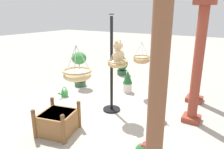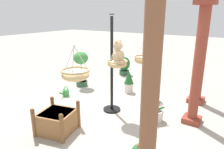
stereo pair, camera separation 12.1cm
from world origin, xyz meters
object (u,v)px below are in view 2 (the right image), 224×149
object	(u,v)px
potted_plant_conical_shrub	(124,65)
watering_can	(66,93)
potted_plant_flowering_red	(129,81)
potted_plant_trailing_ivy	(81,64)
greenhouse_pillar_right	(149,112)
greenhouse_pillar_far_back	(198,68)
hanging_basket_left_high	(143,60)
display_pole_central	(112,83)
hanging_basket_right_low	(76,74)
wooden_planter_box	(57,121)
greenhouse_pillar_left	(201,54)
potted_plant_bushy_green	(156,114)
hanging_basket_with_teddy	(117,63)
teddy_bear	(118,54)

from	to	relation	value
potted_plant_conical_shrub	watering_can	distance (m)	2.99
potted_plant_flowering_red	potted_plant_trailing_ivy	distance (m)	1.74
potted_plant_flowering_red	watering_can	size ratio (longest dim) A/B	2.01
greenhouse_pillar_right	greenhouse_pillar_far_back	distance (m)	2.84
greenhouse_pillar_far_back	potted_plant_flowering_red	distance (m)	2.47
hanging_basket_left_high	potted_plant_conical_shrub	distance (m)	2.38
potted_plant_conical_shrub	display_pole_central	bearing A→B (deg)	24.15
hanging_basket_right_low	wooden_planter_box	distance (m)	1.34
hanging_basket_right_low	greenhouse_pillar_far_back	world-z (taller)	greenhouse_pillar_far_back
display_pole_central	potted_plant_flowering_red	size ratio (longest dim) A/B	3.41
greenhouse_pillar_left	potted_plant_bushy_green	xyz separation A→B (m)	(1.64, -0.55, -1.20)
hanging_basket_left_high	hanging_basket_right_low	world-z (taller)	hanging_basket_right_low
greenhouse_pillar_left	potted_plant_bushy_green	bearing A→B (deg)	-18.54
potted_plant_conical_shrub	potted_plant_trailing_ivy	xyz separation A→B (m)	(1.97, -0.55, 0.39)
hanging_basket_with_teddy	hanging_basket_right_low	distance (m)	1.43
display_pole_central	greenhouse_pillar_right	bearing A→B (deg)	39.87
hanging_basket_with_teddy	hanging_basket_right_low	world-z (taller)	hanging_basket_right_low
wooden_planter_box	potted_plant_flowering_red	xyz separation A→B (m)	(-2.83, 0.17, 0.11)
hanging_basket_left_high	potted_plant_bushy_green	size ratio (longest dim) A/B	1.54
hanging_basket_with_teddy	potted_plant_trailing_ivy	distance (m)	2.51
hanging_basket_right_low	potted_plant_conical_shrub	xyz separation A→B (m)	(-4.58, -1.62, -1.02)
potted_plant_trailing_ivy	teddy_bear	bearing A→B (deg)	61.50
potted_plant_bushy_green	potted_plant_trailing_ivy	size ratio (longest dim) A/B	0.35
teddy_bear	greenhouse_pillar_left	size ratio (longest dim) A/B	0.19
display_pole_central	potted_plant_bushy_green	xyz separation A→B (m)	(-0.08, 1.16, -0.58)
greenhouse_pillar_right	potted_plant_trailing_ivy	bearing A→B (deg)	-131.19
greenhouse_pillar_far_back	watering_can	distance (m)	3.79
hanging_basket_left_high	potted_plant_conical_shrub	size ratio (longest dim) A/B	0.87
greenhouse_pillar_far_back	wooden_planter_box	distance (m)	3.18
wooden_planter_box	hanging_basket_left_high	bearing A→B (deg)	167.78
potted_plant_flowering_red	potted_plant_conical_shrub	xyz separation A→B (m)	(-1.65, -1.11, 0.02)
teddy_bear	potted_plant_trailing_ivy	bearing A→B (deg)	-118.50
hanging_basket_with_teddy	potted_plant_conical_shrub	distance (m)	3.65
hanging_basket_with_teddy	watering_can	bearing A→B (deg)	-95.79
greenhouse_pillar_left	potted_plant_conical_shrub	distance (m)	3.46
hanging_basket_right_low	greenhouse_pillar_right	xyz separation A→B (m)	(0.77, 1.69, 0.07)
potted_plant_flowering_red	greenhouse_pillar_far_back	bearing A→B (deg)	67.64
hanging_basket_with_teddy	greenhouse_pillar_right	bearing A→B (deg)	37.91
display_pole_central	hanging_basket_with_teddy	world-z (taller)	display_pole_central
teddy_bear	watering_can	bearing A→B (deg)	-95.72
greenhouse_pillar_far_back	potted_plant_trailing_ivy	distance (m)	3.85
hanging_basket_with_teddy	greenhouse_pillar_left	distance (m)	2.38
hanging_basket_with_teddy	display_pole_central	bearing A→B (deg)	-120.96
greenhouse_pillar_left	display_pole_central	bearing A→B (deg)	-44.78
hanging_basket_with_teddy	greenhouse_pillar_far_back	xyz separation A→B (m)	(-0.63, 1.63, -0.02)
display_pole_central	hanging_basket_left_high	bearing A→B (deg)	171.60
greenhouse_pillar_left	watering_can	distance (m)	4.00
greenhouse_pillar_left	watering_can	size ratio (longest dim) A/B	8.06
display_pole_central	watering_can	size ratio (longest dim) A/B	6.86
watering_can	greenhouse_pillar_right	bearing A→B (deg)	56.76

